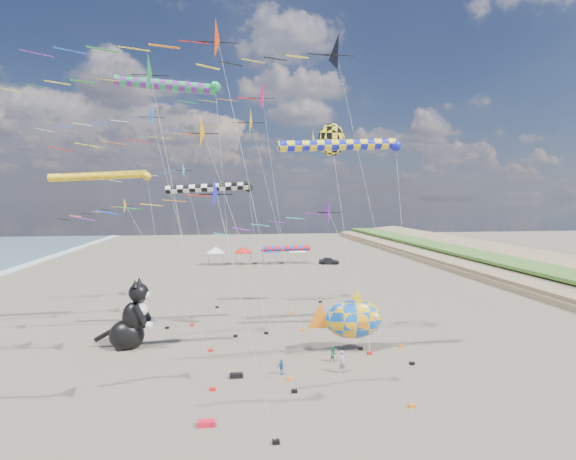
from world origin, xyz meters
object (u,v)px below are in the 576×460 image
Objects in this scene: cat_inflatable at (130,313)px; child_blue at (281,367)px; fish_inflatable at (353,319)px; person_adult at (342,362)px; child_green at (333,355)px; parked_car at (329,261)px.

child_blue is at bearing -23.21° from cat_inflatable.
fish_inflatable reaches higher than person_adult.
child_green is 49.80m from parked_car.
fish_inflatable is at bearing -1.22° from cat_inflatable.
child_blue is at bearing 177.37° from parked_car.
person_adult is 1.49× the size of child_blue.
child_blue is (11.40, -7.20, -2.31)m from cat_inflatable.
cat_inflatable is 0.92× the size of fish_inflatable.
parked_car is at bearing 67.51° from cat_inflatable.
cat_inflatable is 16.57m from child_green.
person_adult is (15.61, -7.52, -2.05)m from cat_inflatable.
person_adult is 0.41× the size of parked_car.
parked_car is (11.02, 48.56, 0.10)m from child_green.
fish_inflatable is 1.62× the size of parked_car.
person_adult is 1.43× the size of child_green.
person_adult is 2.17m from child_green.
parked_car reaches higher than child_blue.
fish_inflatable is 3.64m from child_green.
child_blue is (-4.11, -1.83, -0.02)m from child_green.
child_green is 1.04× the size of child_blue.
person_adult is at bearing -33.24° from child_blue.
cat_inflatable is 5.33× the size of child_blue.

